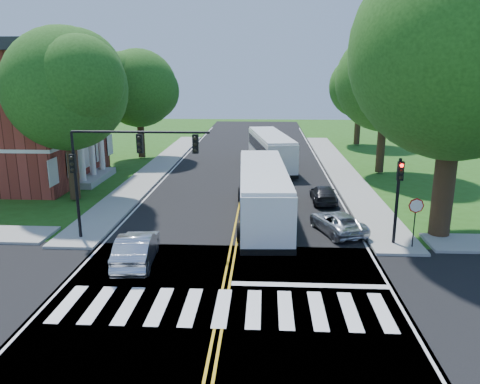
# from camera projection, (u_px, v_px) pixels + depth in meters

# --- Properties ---
(ground) EXTENTS (140.00, 140.00, 0.00)m
(ground) POSITION_uv_depth(u_px,v_px,m) (223.00, 302.00, 18.21)
(ground) COLOR #244E13
(ground) RESTS_ON ground
(road) EXTENTS (14.00, 96.00, 0.01)m
(road) POSITION_uv_depth(u_px,v_px,m) (244.00, 188.00, 35.60)
(road) COLOR black
(road) RESTS_ON ground
(cross_road) EXTENTS (60.00, 12.00, 0.01)m
(cross_road) POSITION_uv_depth(u_px,v_px,m) (223.00, 301.00, 18.21)
(cross_road) COLOR black
(cross_road) RESTS_ON ground
(center_line) EXTENTS (0.36, 70.00, 0.01)m
(center_line) POSITION_uv_depth(u_px,v_px,m) (246.00, 177.00, 39.47)
(center_line) COLOR gold
(center_line) RESTS_ON road
(edge_line_w) EXTENTS (0.12, 70.00, 0.01)m
(edge_line_w) POSITION_uv_depth(u_px,v_px,m) (167.00, 176.00, 39.82)
(edge_line_w) COLOR silver
(edge_line_w) RESTS_ON road
(edge_line_e) EXTENTS (0.12, 70.00, 0.01)m
(edge_line_e) POSITION_uv_depth(u_px,v_px,m) (328.00, 178.00, 39.11)
(edge_line_e) COLOR silver
(edge_line_e) RESTS_ON road
(crosswalk) EXTENTS (12.60, 3.00, 0.01)m
(crosswalk) POSITION_uv_depth(u_px,v_px,m) (222.00, 308.00, 17.73)
(crosswalk) COLOR silver
(crosswalk) RESTS_ON road
(stop_bar) EXTENTS (6.60, 0.40, 0.01)m
(stop_bar) POSITION_uv_depth(u_px,v_px,m) (310.00, 285.00, 19.57)
(stop_bar) COLOR silver
(stop_bar) RESTS_ON road
(sidewalk_nw) EXTENTS (2.60, 40.00, 0.15)m
(sidewalk_nw) POSITION_uv_depth(u_px,v_px,m) (157.00, 168.00, 42.78)
(sidewalk_nw) COLOR gray
(sidewalk_nw) RESTS_ON ground
(sidewalk_ne) EXTENTS (2.60, 40.00, 0.15)m
(sidewalk_ne) POSITION_uv_depth(u_px,v_px,m) (340.00, 170.00, 41.91)
(sidewalk_ne) COLOR gray
(sidewalk_ne) RESTS_ON ground
(tree_ne_big) EXTENTS (10.80, 10.80, 14.91)m
(tree_ne_big) POSITION_uv_depth(u_px,v_px,m) (459.00, 52.00, 22.93)
(tree_ne_big) COLOR black
(tree_ne_big) RESTS_ON ground
(tree_west_near) EXTENTS (8.00, 8.00, 11.40)m
(tree_west_near) POSITION_uv_depth(u_px,v_px,m) (66.00, 89.00, 30.44)
(tree_west_near) COLOR black
(tree_west_near) RESTS_ON ground
(tree_west_far) EXTENTS (7.60, 7.60, 10.67)m
(tree_west_far) POSITION_uv_depth(u_px,v_px,m) (139.00, 88.00, 46.01)
(tree_west_far) COLOR black
(tree_west_far) RESTS_ON ground
(tree_east_mid) EXTENTS (8.40, 8.40, 11.93)m
(tree_east_mid) POSITION_uv_depth(u_px,v_px,m) (386.00, 81.00, 38.81)
(tree_east_mid) COLOR black
(tree_east_mid) RESTS_ON ground
(tree_east_far) EXTENTS (7.20, 7.20, 10.34)m
(tree_east_far) POSITION_uv_depth(u_px,v_px,m) (360.00, 87.00, 54.47)
(tree_east_far) COLOR black
(tree_east_far) RESTS_ON ground
(signal_nw) EXTENTS (7.15, 0.46, 5.66)m
(signal_nw) POSITION_uv_depth(u_px,v_px,m) (119.00, 159.00, 23.63)
(signal_nw) COLOR black
(signal_nw) RESTS_ON ground
(signal_ne) EXTENTS (0.30, 0.46, 4.40)m
(signal_ne) POSITION_uv_depth(u_px,v_px,m) (398.00, 190.00, 23.25)
(signal_ne) COLOR black
(signal_ne) RESTS_ON ground
(stop_sign) EXTENTS (0.76, 0.08, 2.53)m
(stop_sign) POSITION_uv_depth(u_px,v_px,m) (416.00, 211.00, 23.00)
(stop_sign) COLOR black
(stop_sign) RESTS_ON ground
(bus_lead) EXTENTS (3.47, 12.51, 3.21)m
(bus_lead) POSITION_uv_depth(u_px,v_px,m) (263.00, 192.00, 27.82)
(bus_lead) COLOR silver
(bus_lead) RESTS_ON road
(bus_follow) EXTENTS (4.52, 12.19, 3.09)m
(bus_follow) POSITION_uv_depth(u_px,v_px,m) (271.00, 150.00, 43.12)
(bus_follow) COLOR silver
(bus_follow) RESTS_ON road
(hatchback) EXTENTS (1.95, 4.60, 1.48)m
(hatchback) POSITION_uv_depth(u_px,v_px,m) (137.00, 249.00, 21.60)
(hatchback) COLOR #AFB1B6
(hatchback) RESTS_ON road
(suv) EXTENTS (3.18, 4.62, 1.17)m
(suv) POSITION_uv_depth(u_px,v_px,m) (337.00, 222.00, 25.83)
(suv) COLOR silver
(suv) RESTS_ON road
(dark_sedan) EXTENTS (1.61, 3.96, 1.15)m
(dark_sedan) POSITION_uv_depth(u_px,v_px,m) (323.00, 194.00, 31.74)
(dark_sedan) COLOR black
(dark_sedan) RESTS_ON road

